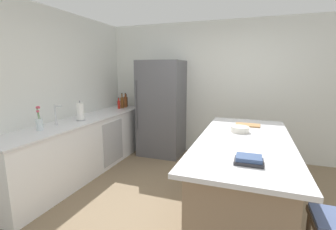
{
  "coord_description": "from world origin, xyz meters",
  "views": [
    {
      "loc": [
        0.49,
        -2.48,
        1.68
      ],
      "look_at": [
        -0.73,
        0.9,
        1.0
      ],
      "focal_mm": 25.41,
      "sensor_mm": 36.0,
      "label": 1
    }
  ],
  "objects_px": {
    "refrigerator": "(162,108)",
    "mixing_bowl": "(240,129)",
    "paper_towel_roll": "(80,112)",
    "cookbook_stack": "(249,160)",
    "kitchen_island": "(242,177)",
    "syrup_bottle": "(126,102)",
    "vinegar_bottle": "(125,102)",
    "sink_faucet": "(56,114)",
    "hot_sauce_bottle": "(119,104)",
    "whiskey_bottle": "(122,102)",
    "cutting_board": "(248,125)",
    "flower_vase": "(39,123)"
  },
  "relations": [
    {
      "from": "syrup_bottle",
      "to": "whiskey_bottle",
      "type": "relative_size",
      "value": 0.89
    },
    {
      "from": "vinegar_bottle",
      "to": "mixing_bowl",
      "type": "bearing_deg",
      "value": -30.23
    },
    {
      "from": "refrigerator",
      "to": "cookbook_stack",
      "type": "bearing_deg",
      "value": -54.51
    },
    {
      "from": "kitchen_island",
      "to": "sink_faucet",
      "type": "bearing_deg",
      "value": -177.68
    },
    {
      "from": "refrigerator",
      "to": "cutting_board",
      "type": "bearing_deg",
      "value": -30.08
    },
    {
      "from": "refrigerator",
      "to": "whiskey_bottle",
      "type": "distance_m",
      "value": 0.87
    },
    {
      "from": "kitchen_island",
      "to": "cutting_board",
      "type": "height_order",
      "value": "cutting_board"
    },
    {
      "from": "kitchen_island",
      "to": "mixing_bowl",
      "type": "bearing_deg",
      "value": 102.91
    },
    {
      "from": "syrup_bottle",
      "to": "vinegar_bottle",
      "type": "height_order",
      "value": "vinegar_bottle"
    },
    {
      "from": "whiskey_bottle",
      "to": "cookbook_stack",
      "type": "xyz_separation_m",
      "value": [
        2.55,
        -2.32,
        -0.07
      ]
    },
    {
      "from": "refrigerator",
      "to": "sink_faucet",
      "type": "height_order",
      "value": "refrigerator"
    },
    {
      "from": "hot_sauce_bottle",
      "to": "cookbook_stack",
      "type": "height_order",
      "value": "hot_sauce_bottle"
    },
    {
      "from": "cookbook_stack",
      "to": "mixing_bowl",
      "type": "relative_size",
      "value": 1.04
    },
    {
      "from": "refrigerator",
      "to": "hot_sauce_bottle",
      "type": "xyz_separation_m",
      "value": [
        -0.88,
        -0.15,
        0.06
      ]
    },
    {
      "from": "mixing_bowl",
      "to": "paper_towel_roll",
      "type": "bearing_deg",
      "value": -179.69
    },
    {
      "from": "refrigerator",
      "to": "hot_sauce_bottle",
      "type": "distance_m",
      "value": 0.89
    },
    {
      "from": "kitchen_island",
      "to": "paper_towel_roll",
      "type": "relative_size",
      "value": 7.32
    },
    {
      "from": "refrigerator",
      "to": "mixing_bowl",
      "type": "height_order",
      "value": "refrigerator"
    },
    {
      "from": "sink_faucet",
      "to": "vinegar_bottle",
      "type": "bearing_deg",
      "value": 87.27
    },
    {
      "from": "whiskey_bottle",
      "to": "refrigerator",
      "type": "bearing_deg",
      "value": 3.36
    },
    {
      "from": "mixing_bowl",
      "to": "sink_faucet",
      "type": "bearing_deg",
      "value": -170.84
    },
    {
      "from": "kitchen_island",
      "to": "refrigerator",
      "type": "xyz_separation_m",
      "value": [
        -1.64,
        1.65,
        0.46
      ]
    },
    {
      "from": "whiskey_bottle",
      "to": "paper_towel_roll",
      "type": "bearing_deg",
      "value": -88.69
    },
    {
      "from": "paper_towel_roll",
      "to": "vinegar_bottle",
      "type": "height_order",
      "value": "paper_towel_roll"
    },
    {
      "from": "refrigerator",
      "to": "mixing_bowl",
      "type": "bearing_deg",
      "value": -40.82
    },
    {
      "from": "paper_towel_roll",
      "to": "cookbook_stack",
      "type": "distance_m",
      "value": 2.72
    },
    {
      "from": "refrigerator",
      "to": "syrup_bottle",
      "type": "height_order",
      "value": "refrigerator"
    },
    {
      "from": "refrigerator",
      "to": "paper_towel_roll",
      "type": "height_order",
      "value": "refrigerator"
    },
    {
      "from": "mixing_bowl",
      "to": "kitchen_island",
      "type": "bearing_deg",
      "value": -77.09
    },
    {
      "from": "sink_faucet",
      "to": "refrigerator",
      "type": "bearing_deg",
      "value": 62.21
    },
    {
      "from": "hot_sauce_bottle",
      "to": "whiskey_bottle",
      "type": "bearing_deg",
      "value": 78.93
    },
    {
      "from": "paper_towel_roll",
      "to": "vinegar_bottle",
      "type": "relative_size",
      "value": 1.03
    },
    {
      "from": "hot_sauce_bottle",
      "to": "cookbook_stack",
      "type": "bearing_deg",
      "value": -40.85
    },
    {
      "from": "paper_towel_roll",
      "to": "whiskey_bottle",
      "type": "relative_size",
      "value": 1.01
    },
    {
      "from": "syrup_bottle",
      "to": "mixing_bowl",
      "type": "relative_size",
      "value": 1.24
    },
    {
      "from": "kitchen_island",
      "to": "mixing_bowl",
      "type": "height_order",
      "value": "mixing_bowl"
    },
    {
      "from": "vinegar_bottle",
      "to": "cookbook_stack",
      "type": "relative_size",
      "value": 1.32
    },
    {
      "from": "kitchen_island",
      "to": "flower_vase",
      "type": "bearing_deg",
      "value": -170.94
    },
    {
      "from": "whiskey_bottle",
      "to": "hot_sauce_bottle",
      "type": "bearing_deg",
      "value": -101.07
    },
    {
      "from": "whiskey_bottle",
      "to": "cookbook_stack",
      "type": "height_order",
      "value": "whiskey_bottle"
    },
    {
      "from": "sink_faucet",
      "to": "cookbook_stack",
      "type": "relative_size",
      "value": 1.3
    },
    {
      "from": "vinegar_bottle",
      "to": "whiskey_bottle",
      "type": "relative_size",
      "value": 0.98
    },
    {
      "from": "flower_vase",
      "to": "whiskey_bottle",
      "type": "distance_m",
      "value": 2.01
    },
    {
      "from": "whiskey_bottle",
      "to": "hot_sauce_bottle",
      "type": "xyz_separation_m",
      "value": [
        -0.02,
        -0.1,
        -0.03
      ]
    },
    {
      "from": "whiskey_bottle",
      "to": "cookbook_stack",
      "type": "distance_m",
      "value": 3.45
    },
    {
      "from": "refrigerator",
      "to": "whiskey_bottle",
      "type": "relative_size",
      "value": 6.03
    },
    {
      "from": "syrup_bottle",
      "to": "mixing_bowl",
      "type": "distance_m",
      "value": 2.87
    },
    {
      "from": "refrigerator",
      "to": "whiskey_bottle",
      "type": "xyz_separation_m",
      "value": [
        -0.86,
        -0.05,
        0.09
      ]
    },
    {
      "from": "sink_faucet",
      "to": "mixing_bowl",
      "type": "relative_size",
      "value": 1.35
    },
    {
      "from": "syrup_bottle",
      "to": "vinegar_bottle",
      "type": "distance_m",
      "value": 0.11
    }
  ]
}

